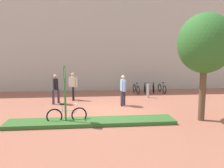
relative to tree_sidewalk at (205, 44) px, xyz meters
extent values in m
plane|color=#9E5B47|center=(-3.99, 2.05, -3.32)|extent=(60.00, 60.00, 0.00)
cube|color=#B2ADA3|center=(-3.99, 9.12, 1.68)|extent=(28.00, 1.20, 10.00)
cube|color=#336028|center=(-4.80, -0.01, -3.24)|extent=(7.00, 1.10, 0.16)
cylinder|color=brown|center=(0.00, 0.00, -2.10)|extent=(0.28, 0.28, 2.43)
ellipsoid|color=#2D6628|center=(0.00, 0.00, 0.03)|extent=(2.30, 2.30, 2.53)
cylinder|color=#2D7238|center=(-5.87, -0.01, -2.10)|extent=(0.08, 0.08, 2.43)
cube|color=#198C33|center=(-5.87, -0.01, -1.17)|extent=(0.04, 0.36, 0.52)
cube|color=white|center=(-5.87, -0.01, -1.17)|extent=(0.05, 0.30, 0.44)
torus|color=black|center=(-6.34, 0.09, -2.99)|extent=(0.66, 0.14, 0.66)
torus|color=black|center=(-5.33, 0.22, -2.99)|extent=(0.66, 0.14, 0.66)
cylinder|color=silver|center=(-5.84, 0.16, -2.77)|extent=(0.83, 0.14, 0.04)
cylinder|color=silver|center=(-5.74, 0.17, -3.02)|extent=(0.61, 0.11, 0.44)
cylinder|color=silver|center=(-6.02, 0.13, -2.65)|extent=(0.04, 0.04, 0.28)
cube|color=black|center=(-6.02, 0.13, -2.49)|extent=(0.21, 0.10, 0.05)
cylinder|color=silver|center=(-5.45, 0.20, -2.51)|extent=(0.09, 0.42, 0.04)
cylinder|color=#99999E|center=(-1.74, 7.00, -2.92)|extent=(0.06, 0.06, 0.80)
cylinder|color=#99999E|center=(0.86, 6.95, -2.92)|extent=(0.06, 0.06, 0.80)
cylinder|color=#99999E|center=(-0.44, 6.98, -2.52)|extent=(2.60, 0.11, 0.06)
torus|color=black|center=(-1.37, 6.57, -3.01)|extent=(0.12, 0.61, 0.61)
torus|color=black|center=(-1.47, 7.50, -3.01)|extent=(0.12, 0.61, 0.61)
cylinder|color=black|center=(-1.42, 7.03, -2.81)|extent=(0.11, 0.77, 0.03)
cylinder|color=black|center=(-1.43, 7.13, -3.04)|extent=(0.09, 0.56, 0.40)
cylinder|color=black|center=(-1.40, 6.87, -2.70)|extent=(0.03, 0.03, 0.26)
cube|color=black|center=(-1.40, 6.87, -2.55)|extent=(0.09, 0.19, 0.05)
cylinder|color=black|center=(-1.45, 7.39, -2.57)|extent=(0.39, 0.08, 0.04)
torus|color=black|center=(-0.86, 6.53, -3.01)|extent=(0.18, 0.61, 0.61)
torus|color=black|center=(-0.67, 7.45, -3.01)|extent=(0.18, 0.61, 0.61)
cylinder|color=#194CA5|center=(-0.77, 6.99, -2.81)|extent=(0.19, 0.76, 0.03)
cylinder|color=#194CA5|center=(-0.75, 7.08, -3.04)|extent=(0.15, 0.55, 0.40)
cylinder|color=#194CA5|center=(-0.80, 6.83, -2.70)|extent=(0.03, 0.03, 0.26)
cube|color=black|center=(-0.80, 6.83, -2.55)|extent=(0.11, 0.20, 0.05)
cylinder|color=#194CA5|center=(-0.70, 7.34, -2.57)|extent=(0.39, 0.11, 0.04)
torus|color=black|center=(-0.23, 6.53, -3.01)|extent=(0.20, 0.60, 0.61)
torus|color=black|center=(-0.01, 7.44, -3.01)|extent=(0.20, 0.60, 0.61)
cylinder|color=black|center=(-0.12, 6.99, -2.81)|extent=(0.21, 0.76, 0.03)
cylinder|color=black|center=(-0.10, 7.07, -3.04)|extent=(0.16, 0.55, 0.40)
cylinder|color=black|center=(-0.16, 6.82, -2.70)|extent=(0.03, 0.03, 0.26)
cube|color=black|center=(-0.16, 6.82, -2.55)|extent=(0.11, 0.20, 0.05)
cylinder|color=black|center=(-0.04, 7.33, -2.57)|extent=(0.38, 0.13, 0.04)
torus|color=black|center=(0.56, 6.50, -3.01)|extent=(0.09, 0.61, 0.61)
torus|color=black|center=(0.50, 7.43, -3.01)|extent=(0.09, 0.61, 0.61)
cylinder|color=#1E7233|center=(0.53, 6.97, -2.81)|extent=(0.08, 0.77, 0.03)
cylinder|color=#1E7233|center=(0.53, 7.06, -3.04)|extent=(0.07, 0.56, 0.40)
cylinder|color=#1E7233|center=(0.54, 6.80, -2.70)|extent=(0.03, 0.03, 0.26)
cube|color=black|center=(0.54, 6.80, -2.55)|extent=(0.08, 0.19, 0.05)
cylinder|color=#1E7233|center=(0.51, 7.32, -2.57)|extent=(0.39, 0.06, 0.04)
cylinder|color=#ADADB2|center=(-1.02, 5.21, -2.87)|extent=(0.16, 0.16, 0.90)
cylinder|color=#383342|center=(-6.68, 4.11, -2.89)|extent=(0.14, 0.14, 0.85)
cylinder|color=#383342|center=(-6.94, 3.83, -2.89)|extent=(0.14, 0.14, 0.85)
cube|color=black|center=(-6.81, 3.97, -2.16)|extent=(0.36, 0.46, 0.62)
cylinder|color=black|center=(-6.90, 4.22, -2.19)|extent=(0.09, 0.09, 0.59)
cylinder|color=black|center=(-6.73, 3.72, -2.19)|extent=(0.09, 0.09, 0.59)
sphere|color=tan|center=(-6.81, 3.97, -1.71)|extent=(0.22, 0.22, 0.22)
cylinder|color=black|center=(-5.87, 4.76, -2.89)|extent=(0.14, 0.14, 0.85)
cylinder|color=black|center=(-5.89, 5.08, -2.89)|extent=(0.14, 0.14, 0.85)
cube|color=beige|center=(-5.88, 4.92, -2.16)|extent=(0.47, 0.41, 0.62)
cylinder|color=beige|center=(-5.65, 4.79, -2.19)|extent=(0.09, 0.09, 0.59)
cylinder|color=beige|center=(-6.11, 5.05, -2.19)|extent=(0.09, 0.09, 0.59)
sphere|color=tan|center=(-5.88, 4.92, -1.71)|extent=(0.22, 0.22, 0.22)
cylinder|color=#383342|center=(-3.09, 2.98, -2.89)|extent=(0.14, 0.14, 0.85)
cylinder|color=#383342|center=(-2.93, 3.17, -2.89)|extent=(0.14, 0.14, 0.85)
cube|color=#8CB2E5|center=(-3.01, 3.07, -2.16)|extent=(0.27, 0.42, 0.62)
cylinder|color=#8CB2E5|center=(-2.99, 2.81, -2.19)|extent=(0.09, 0.09, 0.59)
cylinder|color=#8CB2E5|center=(-3.03, 3.33, -2.19)|extent=(0.09, 0.09, 0.59)
sphere|color=tan|center=(-3.01, 3.07, -1.71)|extent=(0.22, 0.22, 0.22)
camera|label=1|loc=(-4.91, -9.22, -0.38)|focal=36.33mm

